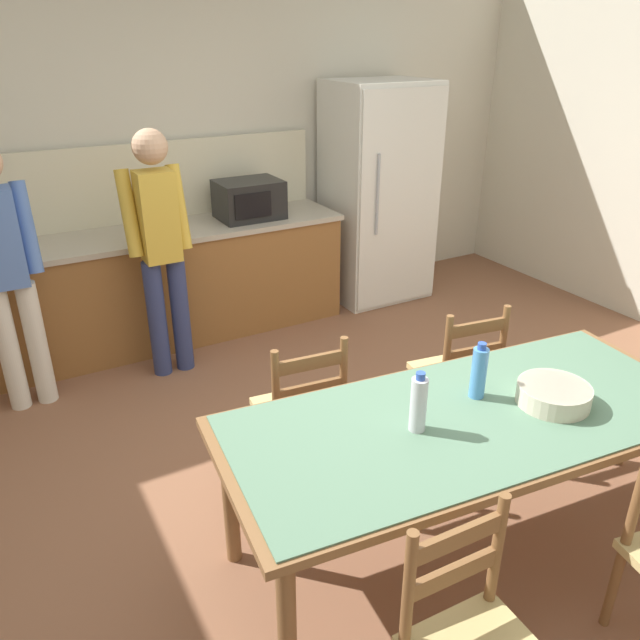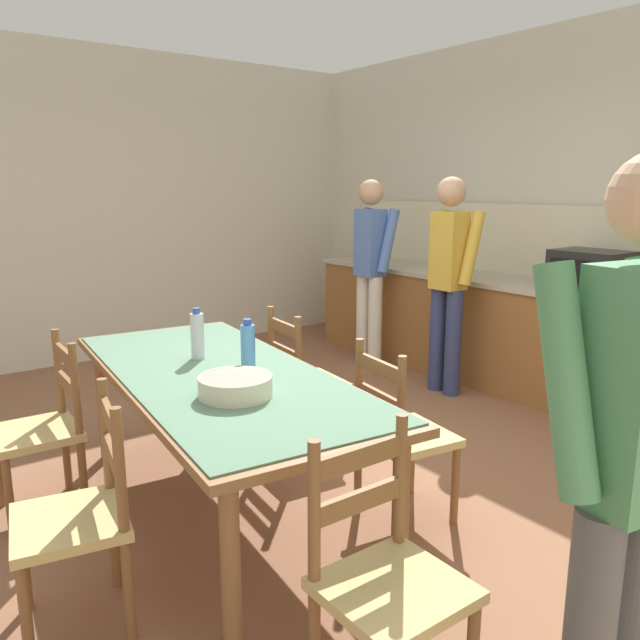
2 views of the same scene
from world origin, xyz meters
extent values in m
plane|color=brown|center=(0.00, 0.00, 0.00)|extent=(8.32, 8.32, 0.00)
cube|color=beige|center=(0.00, 2.66, 1.45)|extent=(6.52, 0.12, 2.90)
cube|color=brown|center=(-0.71, 2.23, 0.43)|extent=(3.47, 0.62, 0.86)
cube|color=#B2A893|center=(-0.71, 2.23, 0.88)|extent=(3.51, 0.66, 0.04)
cube|color=#B7BCC1|center=(-1.49, 2.23, 0.88)|extent=(0.52, 0.38, 0.02)
cube|color=beige|center=(-0.71, 2.54, 1.20)|extent=(3.47, 0.03, 0.60)
cube|color=silver|center=(1.58, 2.20, 0.95)|extent=(0.86, 0.68, 1.90)
cube|color=silver|center=(1.58, 1.85, 0.95)|extent=(0.82, 0.02, 1.82)
cylinder|color=#A5AAB2|center=(1.32, 1.83, 1.04)|extent=(0.02, 0.02, 0.66)
cube|color=black|center=(0.35, 2.21, 1.05)|extent=(0.50, 0.38, 0.30)
cube|color=black|center=(0.30, 2.01, 1.05)|extent=(0.30, 0.01, 0.19)
cylinder|color=brown|center=(-0.91, -0.94, 0.36)|extent=(0.07, 0.07, 0.71)
cylinder|color=brown|center=(-0.84, -0.22, 0.36)|extent=(0.07, 0.07, 0.71)
cylinder|color=brown|center=(1.15, -0.43, 0.36)|extent=(0.07, 0.07, 0.71)
cube|color=brown|center=(0.12, -0.68, 0.73)|extent=(2.28, 1.15, 0.04)
cube|color=#567A60|center=(0.12, -0.68, 0.76)|extent=(2.19, 1.10, 0.01)
cylinder|color=silver|center=(-0.16, -0.65, 0.88)|extent=(0.07, 0.07, 0.24)
cylinder|color=#2D51B2|center=(-0.16, -0.65, 1.02)|extent=(0.04, 0.04, 0.03)
cylinder|color=#4C8ED6|center=(0.24, -0.58, 0.88)|extent=(0.07, 0.07, 0.24)
cylinder|color=#2D51B2|center=(0.24, -0.58, 1.02)|extent=(0.04, 0.04, 0.03)
cylinder|color=beige|center=(0.49, -0.79, 0.81)|extent=(0.32, 0.32, 0.09)
cylinder|color=beige|center=(0.49, -0.79, 0.84)|extent=(0.31, 0.31, 0.02)
cylinder|color=brown|center=(-0.63, -1.24, 0.68)|extent=(0.04, 0.04, 0.46)
cylinder|color=brown|center=(-0.27, -1.26, 0.68)|extent=(0.04, 0.04, 0.46)
cube|color=brown|center=(-0.45, -1.25, 0.81)|extent=(0.36, 0.04, 0.07)
cube|color=brown|center=(-0.45, -1.25, 0.66)|extent=(0.36, 0.04, 0.07)
cylinder|color=brown|center=(0.89, 0.20, 0.21)|extent=(0.04, 0.04, 0.41)
cylinder|color=brown|center=(0.54, 0.25, 0.21)|extent=(0.04, 0.04, 0.41)
cylinder|color=brown|center=(0.84, -0.14, 0.21)|extent=(0.04, 0.04, 0.41)
cylinder|color=brown|center=(0.49, -0.09, 0.21)|extent=(0.04, 0.04, 0.41)
cube|color=tan|center=(0.69, 0.05, 0.43)|extent=(0.47, 0.46, 0.04)
cylinder|color=brown|center=(0.84, -0.14, 0.68)|extent=(0.04, 0.04, 0.46)
cylinder|color=brown|center=(0.49, -0.09, 0.68)|extent=(0.04, 0.04, 0.46)
cube|color=brown|center=(0.67, -0.11, 0.81)|extent=(0.36, 0.08, 0.07)
cube|color=brown|center=(0.67, -0.11, 0.66)|extent=(0.36, 0.08, 0.07)
cylinder|color=brown|center=(-0.09, 0.31, 0.21)|extent=(0.04, 0.04, 0.41)
cylinder|color=brown|center=(-0.45, 0.35, 0.21)|extent=(0.04, 0.04, 0.41)
cylinder|color=brown|center=(-0.13, -0.03, 0.21)|extent=(0.04, 0.04, 0.41)
cylinder|color=brown|center=(-0.49, 0.01, 0.21)|extent=(0.04, 0.04, 0.41)
cube|color=tan|center=(-0.29, 0.16, 0.43)|extent=(0.46, 0.44, 0.04)
cylinder|color=brown|center=(-0.13, -0.03, 0.68)|extent=(0.04, 0.04, 0.46)
cylinder|color=brown|center=(-0.49, 0.01, 0.68)|extent=(0.04, 0.04, 0.46)
cube|color=brown|center=(-0.31, -0.01, 0.81)|extent=(0.36, 0.06, 0.07)
cube|color=brown|center=(-0.31, -0.01, 0.66)|extent=(0.36, 0.06, 0.07)
cylinder|color=brown|center=(0.38, -1.32, 0.21)|extent=(0.04, 0.04, 0.41)
cylinder|color=brown|center=(0.38, -1.32, 0.68)|extent=(0.04, 0.04, 0.46)
cylinder|color=brown|center=(1.37, -0.65, 0.21)|extent=(0.04, 0.04, 0.41)
cylinder|color=silver|center=(-1.57, 1.70, 0.42)|extent=(0.13, 0.13, 0.84)
cylinder|color=silver|center=(-1.40, 1.70, 0.42)|extent=(0.13, 0.13, 0.84)
cylinder|color=#5175BC|center=(-1.32, 1.77, 1.17)|extent=(0.10, 0.23, 0.57)
cylinder|color=navy|center=(-0.62, 1.68, 0.43)|extent=(0.13, 0.13, 0.85)
cylinder|color=navy|center=(-0.45, 1.68, 0.43)|extent=(0.13, 0.13, 0.85)
cube|color=gold|center=(-0.53, 1.68, 1.15)|extent=(0.24, 0.20, 0.60)
sphere|color=tan|center=(-0.53, 1.68, 1.60)|extent=(0.23, 0.23, 0.23)
cylinder|color=gold|center=(-0.70, 1.75, 1.18)|extent=(0.10, 0.23, 0.57)
cylinder|color=gold|center=(-0.36, 1.75, 1.18)|extent=(0.10, 0.23, 0.57)
camera|label=1|loc=(-1.57, -2.34, 2.27)|focal=35.00mm
camera|label=2|loc=(2.77, -2.03, 1.65)|focal=35.00mm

